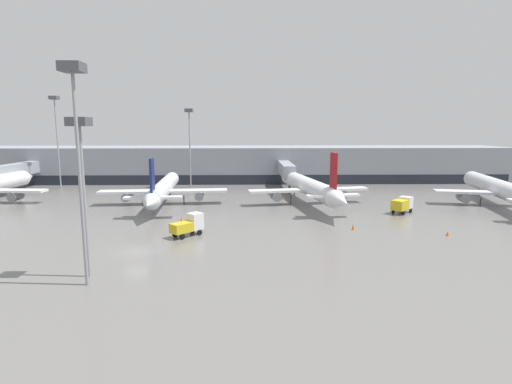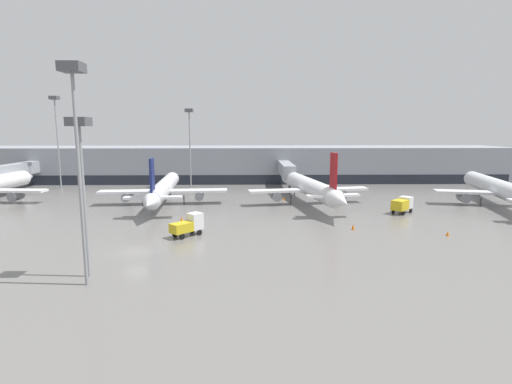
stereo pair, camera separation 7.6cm
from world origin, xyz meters
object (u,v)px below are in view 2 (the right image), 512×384
(service_truck_1, at_px, (188,225))
(apron_light_mast_4, at_px, (80,149))
(traffic_cone_3, at_px, (448,233))
(traffic_cone_1, at_px, (284,198))
(apron_light_mast_0, at_px, (75,114))
(service_truck_0, at_px, (402,204))
(apron_light_mast_5, at_px, (56,117))
(parked_jet_0, at_px, (502,190))
(apron_light_mast_7, at_px, (189,126))
(parked_jet_2, at_px, (163,189))
(parked_jet_3, at_px, (309,187))
(traffic_cone_2, at_px, (182,219))
(traffic_cone_0, at_px, (353,227))

(service_truck_1, relative_size, apron_light_mast_4, 0.29)
(traffic_cone_3, relative_size, apron_light_mast_4, 0.04)
(traffic_cone_1, bearing_deg, apron_light_mast_0, -116.97)
(service_truck_0, bearing_deg, apron_light_mast_5, 113.57)
(parked_jet_0, xyz_separation_m, service_truck_0, (-20.26, -5.85, -1.39))
(service_truck_1, relative_size, apron_light_mast_7, 0.24)
(apron_light_mast_5, bearing_deg, service_truck_1, -49.77)
(apron_light_mast_0, bearing_deg, apron_light_mast_5, 116.35)
(parked_jet_2, bearing_deg, service_truck_0, -105.88)
(parked_jet_3, bearing_deg, traffic_cone_2, 113.10)
(parked_jet_3, relative_size, apron_light_mast_5, 1.69)
(service_truck_0, xyz_separation_m, traffic_cone_0, (-10.87, -10.52, -1.13))
(parked_jet_0, relative_size, service_truck_1, 8.94)
(service_truck_1, bearing_deg, apron_light_mast_0, -158.32)
(traffic_cone_3, height_order, apron_light_mast_0, apron_light_mast_0)
(apron_light_mast_0, relative_size, apron_light_mast_5, 0.92)
(traffic_cone_3, height_order, apron_light_mast_5, apron_light_mast_5)
(service_truck_1, height_order, apron_light_mast_5, apron_light_mast_5)
(parked_jet_2, bearing_deg, traffic_cone_0, -126.49)
(traffic_cone_0, relative_size, traffic_cone_2, 1.03)
(parked_jet_3, distance_m, apron_light_mast_5, 59.96)
(parked_jet_2, relative_size, parked_jet_3, 0.97)
(service_truck_1, distance_m, traffic_cone_3, 33.83)
(apron_light_mast_7, bearing_deg, service_truck_0, -37.02)
(parked_jet_0, relative_size, parked_jet_2, 1.13)
(parked_jet_0, bearing_deg, apron_light_mast_4, 130.66)
(service_truck_1, distance_m, apron_light_mast_0, 22.29)
(parked_jet_0, bearing_deg, apron_light_mast_0, 132.38)
(traffic_cone_1, xyz_separation_m, apron_light_mast_4, (-22.11, -40.19, 11.70))
(parked_jet_0, height_order, service_truck_0, parked_jet_0)
(apron_light_mast_7, bearing_deg, parked_jet_2, -95.90)
(service_truck_1, xyz_separation_m, traffic_cone_0, (22.30, 2.71, -1.10))
(apron_light_mast_5, bearing_deg, traffic_cone_1, -17.93)
(service_truck_1, height_order, apron_light_mast_7, apron_light_mast_7)
(parked_jet_2, height_order, traffic_cone_1, parked_jet_2)
(parked_jet_2, xyz_separation_m, service_truck_0, (40.90, -8.65, -1.39))
(parked_jet_0, bearing_deg, service_truck_0, 118.01)
(apron_light_mast_0, xyz_separation_m, apron_light_mast_7, (1.14, 58.80, -0.67))
(parked_jet_0, relative_size, apron_light_mast_4, 2.62)
(apron_light_mast_0, bearing_deg, apron_light_mast_4, 106.29)
(apron_light_mast_7, bearing_deg, parked_jet_3, -40.20)
(parked_jet_2, relative_size, apron_light_mast_4, 2.31)
(apron_light_mast_4, bearing_deg, service_truck_0, 34.17)
(traffic_cone_1, xyz_separation_m, apron_light_mast_5, (-50.53, 16.35, 15.96))
(service_truck_1, height_order, apron_light_mast_0, apron_light_mast_0)
(traffic_cone_1, height_order, apron_light_mast_7, apron_light_mast_7)
(parked_jet_3, bearing_deg, apron_light_mast_7, 40.63)
(service_truck_1, xyz_separation_m, apron_light_mast_5, (-35.76, 42.27, 14.78))
(service_truck_0, distance_m, service_truck_1, 35.72)
(traffic_cone_2, height_order, apron_light_mast_5, apron_light_mast_5)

